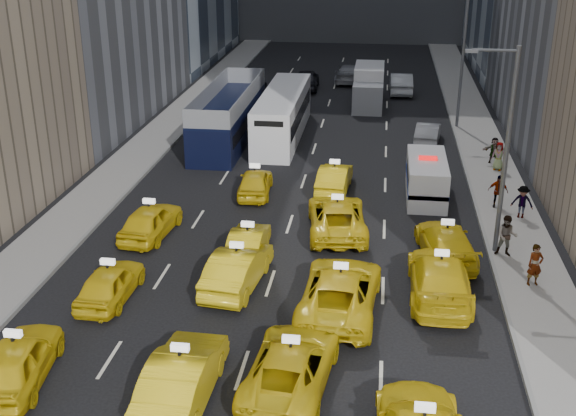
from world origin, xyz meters
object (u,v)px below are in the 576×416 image
(double_decker, at_px, (229,114))
(pedestrian_0, at_px, (535,265))
(city_bus, at_px, (283,115))
(box_truck, at_px, (369,87))
(nypd_van, at_px, (426,179))

(double_decker, bearing_deg, pedestrian_0, -46.05)
(double_decker, bearing_deg, city_bus, 23.37)
(box_truck, bearing_deg, nypd_van, -77.93)
(nypd_van, distance_m, box_truck, 19.35)
(city_bus, relative_size, pedestrian_0, 6.84)
(city_bus, bearing_deg, box_truck, 60.99)
(nypd_van, xyz_separation_m, city_bus, (-8.93, 9.88, 0.51))
(pedestrian_0, bearing_deg, box_truck, 89.07)
(nypd_van, xyz_separation_m, box_truck, (-3.55, 19.02, 0.45))
(nypd_van, bearing_deg, city_bus, 125.95)
(double_decker, relative_size, box_truck, 1.87)
(nypd_van, relative_size, pedestrian_0, 3.08)
(double_decker, height_order, city_bus, double_decker)
(double_decker, bearing_deg, box_truck, 52.50)
(city_bus, distance_m, box_truck, 10.60)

